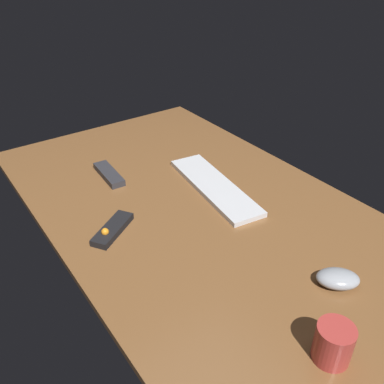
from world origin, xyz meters
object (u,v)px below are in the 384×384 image
Objects in this scene: computer_mouse at (338,279)px; coffee_mug at (333,343)px; keyboard at (214,186)px; tv_remote at (109,174)px; media_remote at (112,229)px.

coffee_mug reaches higher than computer_mouse.
keyboard is 2.49× the size of tv_remote.
media_remote is 1.87× the size of coffee_mug.
computer_mouse is 1.22× the size of coffee_mug.
tv_remote is (-28.13, 12.62, 0.03)cm from media_remote.
keyboard is at bearing 149.31° from media_remote.
tv_remote is at bearing 144.97° from computer_mouse.
tv_remote is at bearing -177.24° from coffee_mug.
computer_mouse is 59.28cm from media_remote.
tv_remote reaches higher than keyboard.
coffee_mug reaches higher than tv_remote.
media_remote is at bearing -79.58° from keyboard.
media_remote is at bearing 164.40° from computer_mouse.
computer_mouse is at bearing 91.61° from media_remote.
coffee_mug reaches higher than keyboard.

